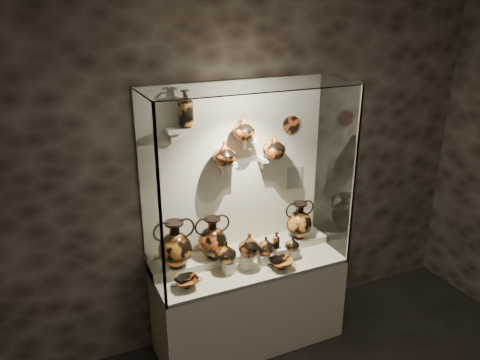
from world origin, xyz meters
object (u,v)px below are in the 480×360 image
(jug_a, at_px, (226,252))
(ovoid_vase_a, at_px, (224,153))
(ovoid_vase_b, at_px, (244,128))
(amphora_mid, at_px, (212,237))
(lekythos_tall, at_px, (185,107))
(lekythos_small, at_px, (276,239))
(jug_b, at_px, (249,245))
(kylix_right, at_px, (281,263))
(jug_e, at_px, (292,244))
(ovoid_vase_c, at_px, (274,146))
(jug_c, at_px, (266,245))
(amphora_left, at_px, (175,244))
(amphora_right, at_px, (299,220))
(kylix_left, at_px, (187,282))

(jug_a, bearing_deg, ovoid_vase_a, 43.03)
(jug_a, bearing_deg, ovoid_vase_b, 15.58)
(amphora_mid, xyz_separation_m, ovoid_vase_b, (0.32, 0.06, 0.92))
(lekythos_tall, xyz_separation_m, ovoid_vase_b, (0.49, -0.03, -0.22))
(ovoid_vase_a, bearing_deg, lekythos_small, -20.99)
(jug_b, xyz_separation_m, kylix_right, (0.26, -0.12, -0.18))
(jug_e, height_order, ovoid_vase_a, ovoid_vase_a)
(ovoid_vase_c, bearing_deg, amphora_mid, -173.67)
(jug_e, bearing_deg, jug_c, 171.15)
(amphora_left, bearing_deg, amphora_right, -3.62)
(jug_c, xyz_separation_m, lekythos_tall, (-0.60, 0.26, 1.23))
(amphora_left, bearing_deg, jug_e, -15.11)
(amphora_right, relative_size, jug_b, 1.78)
(jug_c, distance_m, kylix_left, 0.78)
(jug_c, bearing_deg, jug_b, 169.51)
(jug_e, height_order, lekythos_tall, lekythos_tall)
(amphora_left, relative_size, lekythos_tall, 1.26)
(lekythos_tall, bearing_deg, ovoid_vase_b, 17.56)
(jug_a, relative_size, kylix_right, 0.72)
(jug_c, relative_size, ovoid_vase_b, 0.83)
(amphora_mid, distance_m, kylix_left, 0.47)
(amphora_left, bearing_deg, lekythos_small, -14.93)
(jug_c, distance_m, lekythos_tall, 1.40)
(kylix_left, bearing_deg, kylix_right, 8.69)
(jug_a, distance_m, ovoid_vase_a, 0.83)
(jug_e, distance_m, ovoid_vase_a, 1.03)
(ovoid_vase_c, bearing_deg, kylix_right, -103.68)
(ovoid_vase_b, bearing_deg, ovoid_vase_a, -164.26)
(kylix_left, bearing_deg, lekythos_small, 18.44)
(jug_e, bearing_deg, kylix_right, -148.26)
(amphora_mid, relative_size, ovoid_vase_b, 1.95)
(jug_c, xyz_separation_m, ovoid_vase_a, (-0.29, 0.23, 0.82))
(jug_b, height_order, lekythos_tall, lekythos_tall)
(ovoid_vase_a, distance_m, ovoid_vase_c, 0.47)
(amphora_right, height_order, jug_e, amphora_right)
(jug_a, bearing_deg, lekythos_tall, 105.36)
(kylix_right, bearing_deg, lekythos_tall, 158.12)
(jug_a, relative_size, ovoid_vase_b, 0.95)
(jug_b, relative_size, ovoid_vase_c, 0.95)
(lekythos_small, bearing_deg, ovoid_vase_a, 141.04)
(amphora_left, bearing_deg, ovoid_vase_c, -0.79)
(ovoid_vase_b, bearing_deg, jug_e, -21.49)
(lekythos_tall, bearing_deg, amphora_left, -128.92)
(amphora_mid, height_order, kylix_right, amphora_mid)
(kylix_right, xyz_separation_m, ovoid_vase_c, (0.10, 0.37, 0.94))
(lekythos_small, bearing_deg, kylix_right, -108.75)
(amphora_mid, xyz_separation_m, lekythos_tall, (-0.17, 0.09, 1.14))
(jug_e, bearing_deg, lekythos_tall, 159.22)
(kylix_right, bearing_deg, amphora_left, 169.26)
(jug_b, relative_size, ovoid_vase_b, 1.03)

